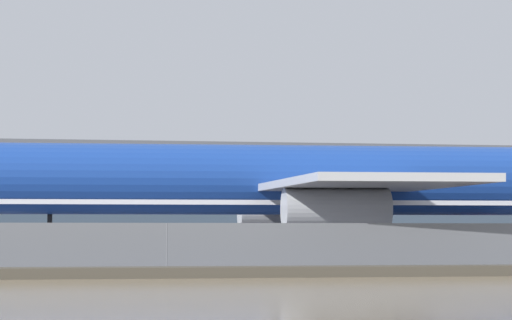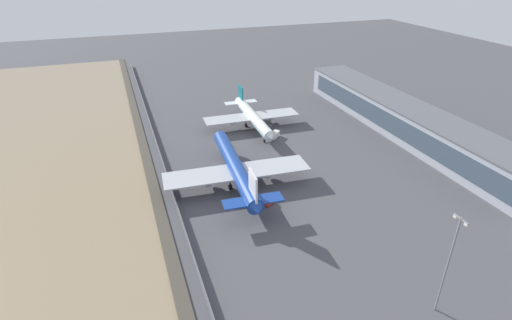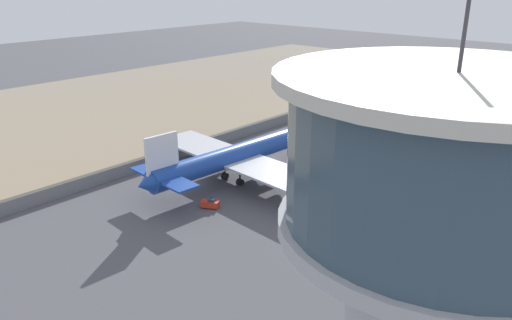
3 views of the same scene
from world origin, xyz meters
name	(u,v)px [view 1 (image 1 of 3)]	position (x,y,z in m)	size (l,w,h in m)	color
ground_plane	(124,267)	(0.00, 0.00, 0.00)	(500.00, 500.00, 0.00)	#4C4C51
shoreline_seawall	(182,272)	(0.00, -20.50, 0.25)	(320.00, 3.00, 0.50)	#474238
perimeter_fence	(167,249)	(0.00, -16.00, 1.29)	(280.00, 0.10, 2.57)	slate
cargo_jet_blue	(306,183)	(12.01, 2.90, 5.23)	(49.38, 42.68, 13.72)	#193D93
baggage_tug	(475,251)	(25.41, 8.16, 0.81)	(3.00, 3.57, 1.80)	red
terminal_building	(25,197)	(-0.93, 72.97, 5.83)	(118.69, 16.29, 11.64)	#9EA3AD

